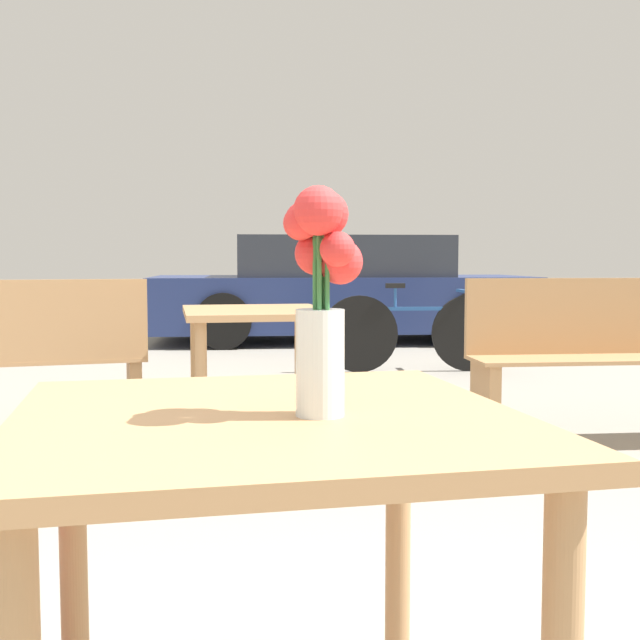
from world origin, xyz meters
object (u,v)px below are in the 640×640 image
Objects in this scene: bicycle at (415,332)px; table_front at (267,490)px; table_back at (255,336)px; parked_car at (341,291)px; flower_vase at (321,290)px.

table_front is at bearing -105.36° from bicycle.
bicycle is (1.43, 2.87, -0.25)m from table_back.
table_back is at bearing -101.83° from parked_car.
table_front reaches higher than table_back.
bicycle is at bearing -84.19° from parked_car.
flower_vase is 0.39× the size of table_back.
table_back is 0.19× the size of parked_car.
table_back is at bearing -116.45° from bicycle.
parked_car is at bearing 81.43° from table_front.
table_front is 2.54m from table_back.
parked_car reaches higher than flower_vase.
table_front is 5.62m from bicycle.
flower_vase reaches higher than bicycle.
parked_car is (-0.27, 2.66, 0.24)m from bicycle.
flower_vase is at bearing -89.52° from table_back.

